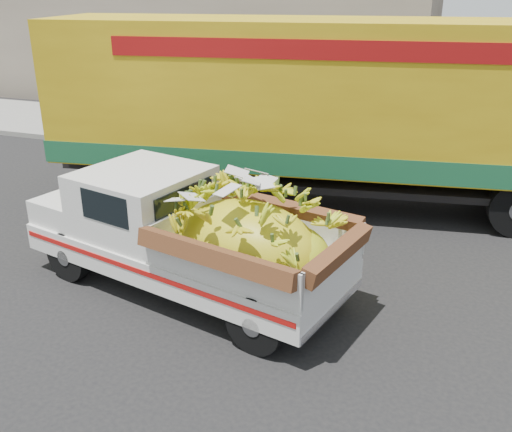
% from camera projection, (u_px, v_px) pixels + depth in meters
% --- Properties ---
extents(ground, '(100.00, 100.00, 0.00)m').
position_uv_depth(ground, '(262.00, 319.00, 8.13)').
color(ground, black).
rests_on(ground, ground).
extents(curb, '(60.00, 0.25, 0.15)m').
position_uv_depth(curb, '(358.00, 169.00, 14.41)').
color(curb, gray).
rests_on(curb, ground).
extents(sidewalk, '(60.00, 4.00, 0.14)m').
position_uv_depth(sidewalk, '(372.00, 148.00, 16.24)').
color(sidewalk, gray).
rests_on(sidewalk, ground).
extents(building_left, '(18.00, 6.00, 5.00)m').
position_uv_depth(building_left, '(203.00, 35.00, 23.00)').
color(building_left, gray).
rests_on(building_left, ground).
extents(pickup_truck, '(5.37, 2.96, 1.78)m').
position_uv_depth(pickup_truck, '(204.00, 238.00, 8.40)').
color(pickup_truck, black).
rests_on(pickup_truck, ground).
extents(semi_trailer, '(12.07, 4.34, 3.80)m').
position_uv_depth(semi_trailer, '(339.00, 106.00, 11.54)').
color(semi_trailer, black).
rests_on(semi_trailer, ground).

